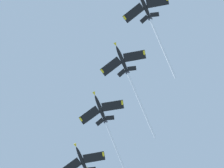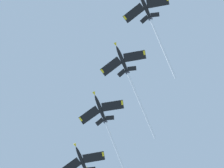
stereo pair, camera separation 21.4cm
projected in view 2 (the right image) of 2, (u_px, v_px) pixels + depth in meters
The scene contains 3 objects.
jet_lead at pixel (151, 21), 158.12m from camera, with size 32.05×25.10×15.63m.
jet_second at pixel (129, 77), 158.54m from camera, with size 34.26×26.53×15.56m.
jet_third at pixel (105, 120), 160.47m from camera, with size 29.20×22.84×14.00m.
Camera 2 is at (0.84, 25.44, 1.92)m, focal length 62.28 mm.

